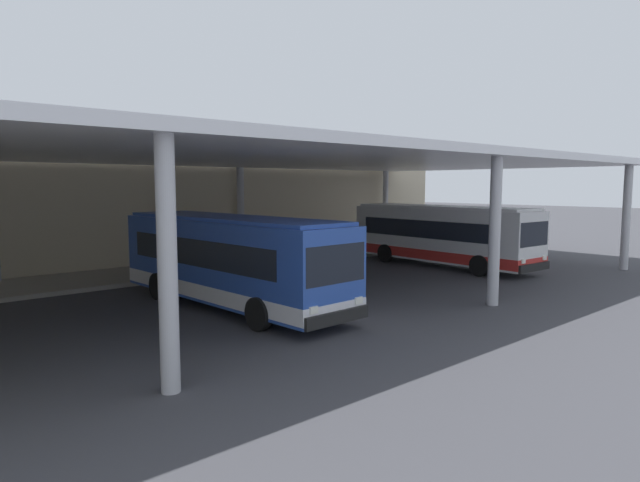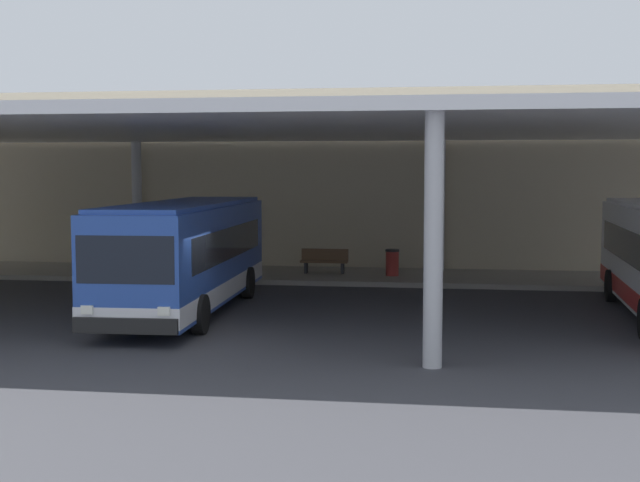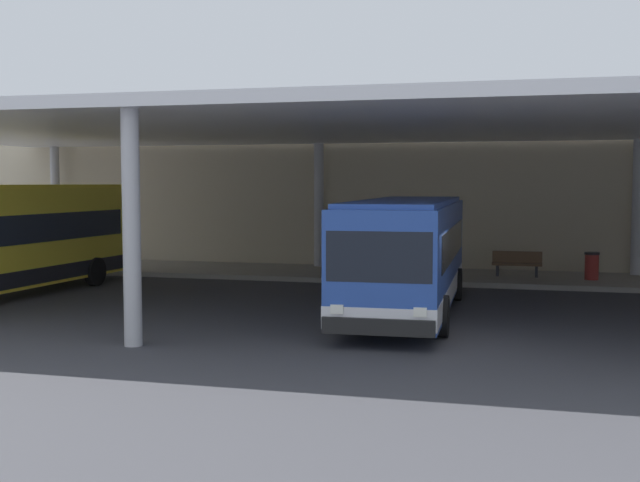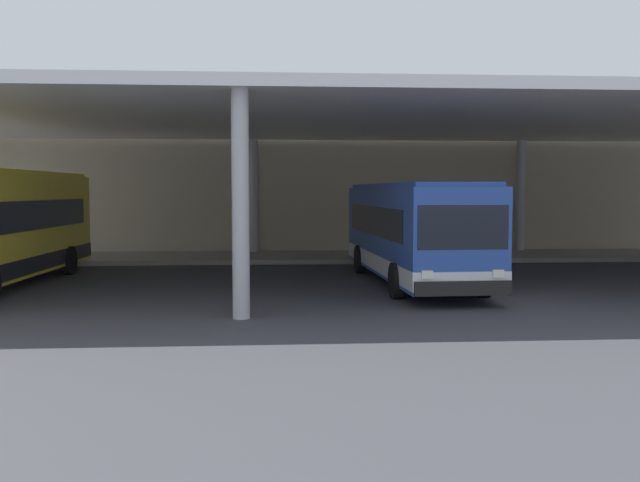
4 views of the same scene
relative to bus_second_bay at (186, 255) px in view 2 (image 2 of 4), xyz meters
name	(u,v)px [view 2 (image 2 of 4)]	position (x,y,z in m)	size (l,w,h in m)	color
ground_plane	(182,336)	(0.95, -3.46, -1.66)	(200.00, 200.00, 0.00)	#3D3D42
platform_kerb	(276,275)	(0.95, 8.29, -1.57)	(42.00, 4.50, 0.18)	gray
station_building_facade	(291,180)	(0.95, 11.54, 2.03)	(48.00, 1.60, 7.37)	#C1B293
canopy_shelter	(235,130)	(0.95, 2.04, 3.66)	(40.00, 17.00, 5.55)	silver
bus_second_bay	(186,255)	(0.00, 0.00, 0.00)	(2.99, 10.61, 3.17)	#284CA8
bench_waiting	(324,261)	(2.81, 8.36, -0.99)	(1.80, 0.45, 0.92)	brown
trash_bin	(392,262)	(5.41, 7.98, -0.98)	(0.52, 0.52, 0.98)	maroon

